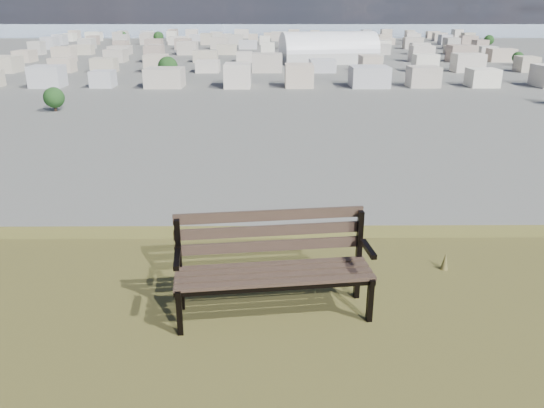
{
  "coord_description": "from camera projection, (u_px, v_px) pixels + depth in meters",
  "views": [
    {
      "loc": [
        0.59,
        -1.67,
        27.52
      ],
      "look_at": [
        0.64,
        4.35,
        25.3
      ],
      "focal_mm": 35.0,
      "sensor_mm": 36.0,
      "label": 1
    }
  ],
  "objects": [
    {
      "name": "arena",
      "position": [
        328.0,
        53.0,
        284.53
      ],
      "size": [
        53.68,
        30.47,
        21.35
      ],
      "rotation": [
        0.0,
        0.0,
        0.19
      ],
      "color": "#BCBCB7",
      "rests_on": "ground"
    },
    {
      "name": "city_blocks",
      "position": [
        267.0,
        44.0,
        379.9
      ],
      "size": [
        395.0,
        361.0,
        7.0
      ],
      "color": "beige",
      "rests_on": "ground"
    },
    {
      "name": "park_bench",
      "position": [
        273.0,
        259.0,
        4.56
      ],
      "size": [
        1.72,
        0.73,
        0.87
      ],
      "rotation": [
        0.0,
        0.0,
        0.12
      ],
      "color": "#403225",
      "rests_on": "hilltop_mesa"
    },
    {
      "name": "city_trees",
      "position": [
        221.0,
        50.0,
        308.46
      ],
      "size": [
        406.52,
        387.2,
        9.98
      ],
      "color": "#312018",
      "rests_on": "ground"
    },
    {
      "name": "far_hills",
      "position": [
        243.0,
        10.0,
        1317.87
      ],
      "size": [
        2050.0,
        340.0,
        60.0
      ],
      "color": "#8E9BB1",
      "rests_on": "ground"
    },
    {
      "name": "bay_water",
      "position": [
        267.0,
        27.0,
        855.37
      ],
      "size": [
        2400.0,
        700.0,
        0.12
      ],
      "primitive_type": "cube",
      "color": "#8DA5B3",
      "rests_on": "ground"
    }
  ]
}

